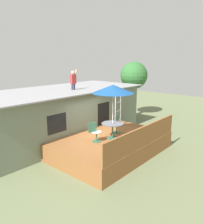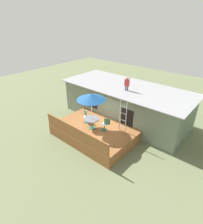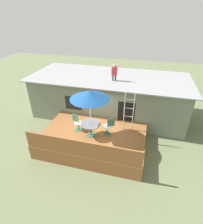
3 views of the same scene
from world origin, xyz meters
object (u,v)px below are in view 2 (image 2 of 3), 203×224
patio_umbrella (91,97)px  step_ladder (123,117)px  patio_chair_right (105,124)px  patio_chair_left (86,117)px  patio_table (92,121)px  person_figure (127,83)px

patio_umbrella → step_ladder: size_ratio=1.15×
patio_chair_right → patio_chair_left: bearing=-21.9°
patio_umbrella → patio_chair_right: bearing=24.2°
patio_table → patio_umbrella: patio_umbrella is taller
step_ladder → patio_chair_left: size_ratio=2.39×
patio_chair_left → person_figure: bearing=84.2°
patio_chair_left → patio_table: bearing=0.0°
patio_umbrella → person_figure: 3.29m
person_figure → patio_chair_left: bearing=-115.9°
patio_umbrella → step_ladder: (1.80, 1.04, -1.25)m
patio_chair_left → step_ladder: bearing=35.2°
patio_table → patio_chair_left: bearing=159.9°
person_figure → patio_chair_left: person_figure is taller
step_ladder → patio_chair_right: bearing=-145.1°
step_ladder → patio_chair_right: step_ladder is taller
step_ladder → patio_umbrella: bearing=-150.0°
patio_table → step_ladder: 2.14m
patio_table → patio_chair_right: (0.86, 0.39, -0.13)m
step_ladder → patio_table: bearing=-150.0°
step_ladder → patio_chair_left: (-2.67, -0.72, -0.64)m
step_ladder → patio_chair_left: step_ladder is taller
patio_umbrella → person_figure: person_figure is taller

